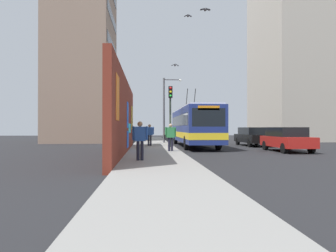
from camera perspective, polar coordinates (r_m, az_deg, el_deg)
name	(u,v)px	position (r m, az deg, el deg)	size (l,w,h in m)	color
ground_plane	(176,150)	(21.04, 1.59, -4.55)	(80.00, 80.00, 0.00)	#232326
sidewalk_slab	(153,149)	(20.94, -2.78, -4.36)	(48.00, 3.20, 0.15)	gray
graffiti_wall	(124,117)	(17.40, -8.29, 1.66)	(14.91, 0.32, 4.31)	maroon
building_far_left	(83,54)	(36.09, -15.73, 12.93)	(10.12, 6.42, 19.63)	gray
building_far_right	(301,57)	(41.64, 23.86, 11.83)	(10.96, 9.94, 20.60)	#B2A899
city_bus	(194,125)	(24.87, 4.89, 0.17)	(12.14, 2.53, 4.94)	navy
parked_car_red	(287,139)	(21.00, 21.54, -2.25)	(4.34, 1.91, 1.58)	#B21E19
parked_car_black	(253,136)	(26.66, 15.84, -1.85)	(4.86, 1.95, 1.58)	black
pedestrian_near_wall	(140,137)	(12.96, -5.33, -2.17)	(0.22, 0.67, 1.67)	#1E1E2D
pedestrian_midblock	(150,133)	(23.52, -3.52, -1.35)	(0.22, 0.75, 1.67)	#1E1E2D
pedestrian_at_curb	(170,135)	(17.98, 0.45, -1.73)	(0.22, 0.74, 1.64)	#1E1E2D
traffic_light	(170,106)	(21.90, 0.45, 3.78)	(0.49, 0.28, 4.43)	#2D382D
street_lamp	(166,105)	(28.42, -0.35, 3.97)	(0.44, 1.78, 6.09)	#4C4C51
flying_pigeons	(188,32)	(21.04, 3.81, 17.31)	(5.85, 1.69, 3.73)	#47474C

